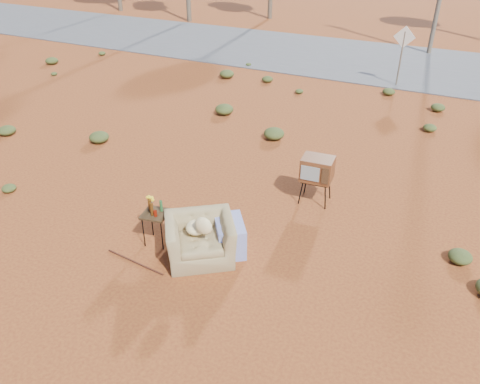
% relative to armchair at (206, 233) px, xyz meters
% --- Properties ---
extents(ground, '(140.00, 140.00, 0.00)m').
position_rel_armchair_xyz_m(ground, '(-0.12, 0.13, -0.51)').
color(ground, brown).
rests_on(ground, ground).
extents(highway, '(140.00, 7.00, 0.04)m').
position_rel_armchair_xyz_m(highway, '(-0.12, 15.13, -0.49)').
color(highway, '#565659').
rests_on(highway, ground).
extents(armchair, '(1.60, 1.61, 1.09)m').
position_rel_armchair_xyz_m(armchair, '(0.00, 0.00, 0.00)').
color(armchair, '#8F784E').
rests_on(armchair, ground).
extents(tv_unit, '(0.72, 0.60, 1.10)m').
position_rel_armchair_xyz_m(tv_unit, '(1.24, 2.79, 0.30)').
color(tv_unit, black).
rests_on(tv_unit, ground).
extents(side_table, '(0.56, 0.56, 0.98)m').
position_rel_armchair_xyz_m(side_table, '(-1.11, -0.05, 0.21)').
color(side_table, '#3A2815').
rests_on(side_table, ground).
extents(rusty_bar, '(1.36, 0.17, 0.04)m').
position_rel_armchair_xyz_m(rusty_bar, '(-1.09, -0.81, -0.49)').
color(rusty_bar, '#491D13').
rests_on(rusty_bar, ground).
extents(road_sign, '(0.78, 0.06, 2.19)m').
position_rel_armchair_xyz_m(road_sign, '(1.38, 12.13, 0.99)').
color(road_sign, brown).
rests_on(road_sign, ground).
extents(scrub_patch, '(17.49, 8.07, 0.33)m').
position_rel_armchair_xyz_m(scrub_patch, '(-0.94, 4.54, -0.37)').
color(scrub_patch, '#3E4B20').
rests_on(scrub_patch, ground).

